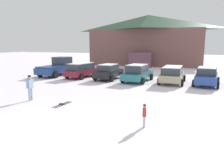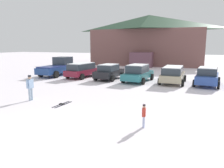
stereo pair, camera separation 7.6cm
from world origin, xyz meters
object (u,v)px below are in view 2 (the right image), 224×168
(skier_child_in_red_jacket, at_px, (144,114))
(ski_lodge, at_px, (148,40))
(parked_black_sedan, at_px, (109,72))
(skier_adult_in_blue_parka, at_px, (30,86))
(parked_blue_hatchback, at_px, (207,76))
(pair_of_skis, at_px, (62,104))
(parked_teal_hatchback, at_px, (138,73))
(parked_maroon_van, at_px, (82,70))
(parked_beige_suv, at_px, (173,74))
(pickup_truck, at_px, (59,67))

(skier_child_in_red_jacket, bearing_deg, ski_lodge, 103.01)
(parked_black_sedan, xyz_separation_m, skier_adult_in_blue_parka, (-1.25, -10.13, 0.13))
(parked_blue_hatchback, bearing_deg, skier_adult_in_blue_parka, -136.34)
(parked_blue_hatchback, xyz_separation_m, pair_of_skis, (-8.23, -10.36, -0.81))
(parked_teal_hatchback, height_order, skier_child_in_red_jacket, parked_teal_hatchback)
(parked_blue_hatchback, bearing_deg, pair_of_skis, -128.49)
(parked_maroon_van, bearing_deg, parked_black_sedan, -0.81)
(parked_teal_hatchback, bearing_deg, parked_beige_suv, 6.42)
(parked_maroon_van, xyz_separation_m, parked_black_sedan, (3.32, -0.05, -0.06))
(ski_lodge, xyz_separation_m, parked_maroon_van, (-2.85, -19.42, -3.64))
(parked_teal_hatchback, height_order, pickup_truck, pickup_truck)
(parked_teal_hatchback, xyz_separation_m, pair_of_skis, (-1.92, -10.02, -0.83))
(ski_lodge, xyz_separation_m, parked_black_sedan, (0.47, -19.47, -3.70))
(parked_teal_hatchback, xyz_separation_m, parked_beige_suv, (3.31, 0.37, 0.02))
(parked_maroon_van, xyz_separation_m, skier_adult_in_blue_parka, (2.07, -10.18, 0.06))
(parked_maroon_van, bearing_deg, parked_blue_hatchback, 0.36)
(parked_maroon_van, distance_m, parked_teal_hatchback, 6.51)
(parked_teal_hatchback, xyz_separation_m, pickup_truck, (-9.98, 0.78, 0.14))
(parked_teal_hatchback, bearing_deg, parked_maroon_van, 177.77)
(parked_beige_suv, relative_size, pair_of_skis, 2.84)
(parked_beige_suv, distance_m, pair_of_skis, 11.67)
(parked_black_sedan, height_order, pair_of_skis, parked_black_sedan)
(parked_maroon_van, relative_size, parked_black_sedan, 1.05)
(parked_maroon_van, distance_m, parked_blue_hatchback, 12.82)
(pair_of_skis, bearing_deg, parked_maroon_van, 114.03)
(skier_child_in_red_jacket, bearing_deg, parked_black_sedan, 119.58)
(parked_black_sedan, height_order, skier_adult_in_blue_parka, skier_adult_in_blue_parka)
(parked_maroon_van, height_order, pickup_truck, pickup_truck)
(parked_black_sedan, distance_m, skier_child_in_red_jacket, 13.75)
(parked_beige_suv, bearing_deg, skier_child_in_red_jacket, -88.64)
(parked_black_sedan, relative_size, skier_child_in_red_jacket, 4.16)
(parked_beige_suv, bearing_deg, ski_lodge, 109.86)
(parked_beige_suv, height_order, parked_blue_hatchback, parked_blue_hatchback)
(parked_black_sedan, bearing_deg, parked_beige_suv, 1.47)
(parked_black_sedan, bearing_deg, parked_blue_hatchback, 0.77)
(parked_teal_hatchback, relative_size, parked_blue_hatchback, 1.09)
(parked_teal_hatchback, bearing_deg, parked_black_sedan, 176.29)
(parked_teal_hatchback, relative_size, parked_beige_suv, 1.07)
(parked_maroon_van, relative_size, pickup_truck, 0.79)
(parked_maroon_van, xyz_separation_m, pickup_truck, (-3.48, 0.52, 0.11))
(parked_black_sedan, xyz_separation_m, parked_teal_hatchback, (3.19, -0.21, 0.04))
(skier_adult_in_blue_parka, xyz_separation_m, skier_child_in_red_jacket, (8.03, -1.82, -0.35))
(parked_beige_suv, relative_size, parked_blue_hatchback, 1.02)
(ski_lodge, height_order, parked_teal_hatchback, ski_lodge)
(parked_teal_hatchback, bearing_deg, skier_adult_in_blue_parka, -114.07)
(parked_beige_suv, distance_m, pickup_truck, 13.30)
(ski_lodge, relative_size, parked_blue_hatchback, 4.53)
(ski_lodge, relative_size, pickup_truck, 3.50)
(ski_lodge, distance_m, parked_beige_suv, 20.84)
(parked_blue_hatchback, relative_size, pair_of_skis, 2.78)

